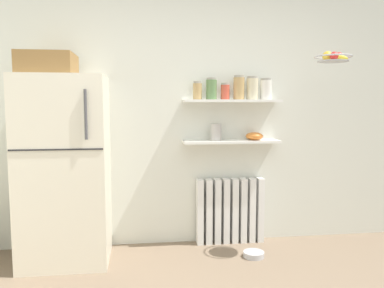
{
  "coord_description": "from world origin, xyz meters",
  "views": [
    {
      "loc": [
        -0.59,
        -1.84,
        1.41
      ],
      "look_at": [
        -0.13,
        1.6,
        1.05
      ],
      "focal_mm": 36.28,
      "sensor_mm": 36.0,
      "label": 1
    }
  ],
  "objects_px": {
    "refrigerator": "(64,165)",
    "storage_jar_4": "(252,88)",
    "radiator": "(230,211)",
    "pet_food_bowl": "(254,254)",
    "vase": "(216,132)",
    "storage_jar_5": "(266,89)",
    "shelf_bowl": "(254,136)",
    "hanging_fruit_basket": "(333,57)",
    "storage_jar_3": "(239,88)",
    "storage_jar_0": "(197,91)",
    "storage_jar_1": "(211,89)",
    "storage_jar_2": "(225,91)"
  },
  "relations": [
    {
      "from": "vase",
      "to": "storage_jar_1",
      "type": "bearing_deg",
      "value": 180.0
    },
    {
      "from": "storage_jar_1",
      "to": "storage_jar_3",
      "type": "distance_m",
      "value": 0.27
    },
    {
      "from": "storage_jar_0",
      "to": "storage_jar_1",
      "type": "xyz_separation_m",
      "value": [
        0.14,
        0.0,
        0.02
      ]
    },
    {
      "from": "storage_jar_1",
      "to": "pet_food_bowl",
      "type": "xyz_separation_m",
      "value": [
        0.34,
        -0.38,
        -1.53
      ]
    },
    {
      "from": "vase",
      "to": "storage_jar_3",
      "type": "bearing_deg",
      "value": 0.0
    },
    {
      "from": "vase",
      "to": "shelf_bowl",
      "type": "xyz_separation_m",
      "value": [
        0.39,
        0.0,
        -0.04
      ]
    },
    {
      "from": "storage_jar_1",
      "to": "hanging_fruit_basket",
      "type": "bearing_deg",
      "value": -23.7
    },
    {
      "from": "storage_jar_3",
      "to": "pet_food_bowl",
      "type": "height_order",
      "value": "storage_jar_3"
    },
    {
      "from": "radiator",
      "to": "storage_jar_5",
      "type": "bearing_deg",
      "value": -5.01
    },
    {
      "from": "refrigerator",
      "to": "storage_jar_1",
      "type": "height_order",
      "value": "refrigerator"
    },
    {
      "from": "storage_jar_5",
      "to": "storage_jar_1",
      "type": "bearing_deg",
      "value": -180.0
    },
    {
      "from": "refrigerator",
      "to": "hanging_fruit_basket",
      "type": "distance_m",
      "value": 2.57
    },
    {
      "from": "storage_jar_2",
      "to": "hanging_fruit_basket",
      "type": "xyz_separation_m",
      "value": [
        0.88,
        -0.44,
        0.29
      ]
    },
    {
      "from": "storage_jar_5",
      "to": "storage_jar_3",
      "type": "bearing_deg",
      "value": -180.0
    },
    {
      "from": "storage_jar_0",
      "to": "storage_jar_2",
      "type": "height_order",
      "value": "storage_jar_0"
    },
    {
      "from": "storage_jar_0",
      "to": "shelf_bowl",
      "type": "bearing_deg",
      "value": 0.0
    },
    {
      "from": "storage_jar_3",
      "to": "hanging_fruit_basket",
      "type": "bearing_deg",
      "value": -31.03
    },
    {
      "from": "storage_jar_3",
      "to": "hanging_fruit_basket",
      "type": "xyz_separation_m",
      "value": [
        0.74,
        -0.44,
        0.25
      ]
    },
    {
      "from": "pet_food_bowl",
      "to": "hanging_fruit_basket",
      "type": "xyz_separation_m",
      "value": [
        0.68,
        -0.06,
        1.79
      ]
    },
    {
      "from": "storage_jar_1",
      "to": "pet_food_bowl",
      "type": "distance_m",
      "value": 1.61
    },
    {
      "from": "storage_jar_5",
      "to": "refrigerator",
      "type": "bearing_deg",
      "value": -173.49
    },
    {
      "from": "storage_jar_2",
      "to": "storage_jar_3",
      "type": "xyz_separation_m",
      "value": [
        0.14,
        0.0,
        0.04
      ]
    },
    {
      "from": "refrigerator",
      "to": "radiator",
      "type": "bearing_deg",
      "value": 8.98
    },
    {
      "from": "storage_jar_0",
      "to": "storage_jar_5",
      "type": "xyz_separation_m",
      "value": [
        0.68,
        0.0,
        0.02
      ]
    },
    {
      "from": "storage_jar_3",
      "to": "vase",
      "type": "bearing_deg",
      "value": 180.0
    },
    {
      "from": "storage_jar_2",
      "to": "vase",
      "type": "height_order",
      "value": "storage_jar_2"
    },
    {
      "from": "radiator",
      "to": "storage_jar_5",
      "type": "relative_size",
      "value": 3.29
    },
    {
      "from": "refrigerator",
      "to": "storage_jar_5",
      "type": "bearing_deg",
      "value": 6.51
    },
    {
      "from": "radiator",
      "to": "storage_jar_0",
      "type": "height_order",
      "value": "storage_jar_0"
    },
    {
      "from": "radiator",
      "to": "refrigerator",
      "type": "bearing_deg",
      "value": -171.02
    },
    {
      "from": "radiator",
      "to": "hanging_fruit_basket",
      "type": "relative_size",
      "value": 2.09
    },
    {
      "from": "storage_jar_4",
      "to": "pet_food_bowl",
      "type": "bearing_deg",
      "value": -101.13
    },
    {
      "from": "hanging_fruit_basket",
      "to": "radiator",
      "type": "bearing_deg",
      "value": 149.56
    },
    {
      "from": "storage_jar_0",
      "to": "storage_jar_3",
      "type": "distance_m",
      "value": 0.41
    },
    {
      "from": "refrigerator",
      "to": "storage_jar_4",
      "type": "height_order",
      "value": "refrigerator"
    },
    {
      "from": "shelf_bowl",
      "to": "pet_food_bowl",
      "type": "height_order",
      "value": "shelf_bowl"
    },
    {
      "from": "shelf_bowl",
      "to": "pet_food_bowl",
      "type": "distance_m",
      "value": 1.14
    },
    {
      "from": "storage_jar_3",
      "to": "hanging_fruit_basket",
      "type": "relative_size",
      "value": 0.71
    },
    {
      "from": "radiator",
      "to": "storage_jar_4",
      "type": "relative_size",
      "value": 3.02
    },
    {
      "from": "storage_jar_0",
      "to": "pet_food_bowl",
      "type": "relative_size",
      "value": 0.9
    },
    {
      "from": "storage_jar_4",
      "to": "vase",
      "type": "bearing_deg",
      "value": -180.0
    },
    {
      "from": "refrigerator",
      "to": "pet_food_bowl",
      "type": "xyz_separation_m",
      "value": [
        1.7,
        -0.16,
        -0.84
      ]
    },
    {
      "from": "storage_jar_1",
      "to": "storage_jar_3",
      "type": "xyz_separation_m",
      "value": [
        0.27,
        0.0,
        0.01
      ]
    },
    {
      "from": "storage_jar_2",
      "to": "storage_jar_4",
      "type": "relative_size",
      "value": 0.71
    },
    {
      "from": "vase",
      "to": "radiator",
      "type": "bearing_deg",
      "value": 10.83
    },
    {
      "from": "vase",
      "to": "refrigerator",
      "type": "bearing_deg",
      "value": -171.23
    },
    {
      "from": "radiator",
      "to": "vase",
      "type": "xyz_separation_m",
      "value": [
        -0.16,
        -0.03,
        0.81
      ]
    },
    {
      "from": "storage_jar_3",
      "to": "vase",
      "type": "relative_size",
      "value": 1.4
    },
    {
      "from": "storage_jar_4",
      "to": "shelf_bowl",
      "type": "relative_size",
      "value": 1.3
    },
    {
      "from": "storage_jar_3",
      "to": "hanging_fruit_basket",
      "type": "distance_m",
      "value": 0.9
    }
  ]
}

